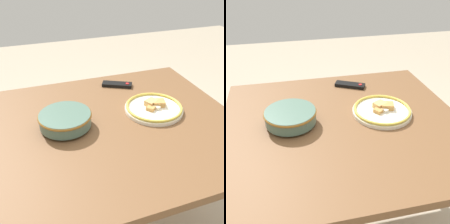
# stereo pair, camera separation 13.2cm
# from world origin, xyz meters

# --- Properties ---
(ground_plane) EXTENTS (8.00, 8.00, 0.00)m
(ground_plane) POSITION_xyz_m (0.00, 0.00, 0.00)
(ground_plane) COLOR #B7A88E
(dining_table) EXTENTS (1.21, 1.09, 0.77)m
(dining_table) POSITION_xyz_m (0.00, 0.00, 0.69)
(dining_table) COLOR brown
(dining_table) RESTS_ON ground_plane
(noodle_bowl) EXTENTS (0.26, 0.26, 0.08)m
(noodle_bowl) POSITION_xyz_m (-0.26, 0.04, 0.82)
(noodle_bowl) COLOR #4C6B5B
(noodle_bowl) RESTS_ON dining_table
(food_plate) EXTENTS (0.31, 0.31, 0.05)m
(food_plate) POSITION_xyz_m (0.22, 0.04, 0.79)
(food_plate) COLOR silver
(food_plate) RESTS_ON dining_table
(tv_remote) EXTENTS (0.19, 0.14, 0.02)m
(tv_remote) POSITION_xyz_m (0.13, 0.38, 0.78)
(tv_remote) COLOR black
(tv_remote) RESTS_ON dining_table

